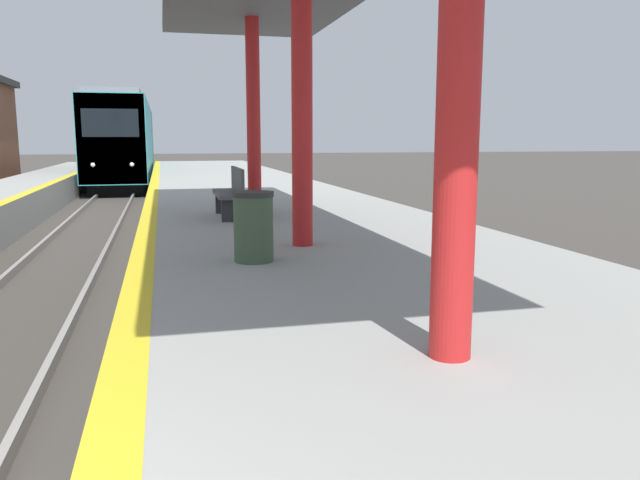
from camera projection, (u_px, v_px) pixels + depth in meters
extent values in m
cube|color=black|center=(127.00, 177.00, 34.84)|extent=(2.29, 18.48, 0.55)
cube|color=teal|center=(125.00, 139.00, 34.50)|extent=(2.69, 20.53, 3.66)
cube|color=gold|center=(111.00, 139.00, 24.75)|extent=(2.64, 0.16, 3.58)
cube|color=black|center=(110.00, 123.00, 24.59)|extent=(2.16, 0.06, 1.10)
cube|color=slate|center=(124.00, 103.00, 34.18)|extent=(2.29, 19.50, 0.24)
sphere|color=white|center=(93.00, 165.00, 24.68)|extent=(0.18, 0.18, 0.18)
sphere|color=white|center=(132.00, 165.00, 25.03)|extent=(0.18, 0.18, 0.18)
cylinder|color=red|center=(460.00, 64.00, 3.91)|extent=(0.28, 0.28, 3.84)
cylinder|color=red|center=(302.00, 103.00, 8.29)|extent=(0.28, 0.28, 3.84)
cylinder|color=red|center=(253.00, 115.00, 12.68)|extent=(0.28, 0.28, 3.84)
cylinder|color=#384C38|center=(254.00, 229.00, 7.42)|extent=(0.47, 0.47, 0.78)
cylinder|color=#262626|center=(253.00, 194.00, 7.35)|extent=(0.49, 0.49, 0.06)
cube|color=#4C4C51|center=(228.00, 194.00, 11.55)|extent=(0.44, 1.59, 0.08)
cube|color=#4C4C51|center=(238.00, 180.00, 11.56)|extent=(0.06, 1.59, 0.44)
cube|color=#262628|center=(232.00, 210.00, 10.98)|extent=(0.35, 0.08, 0.40)
cube|color=#262628|center=(225.00, 203.00, 12.20)|extent=(0.35, 0.08, 0.40)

